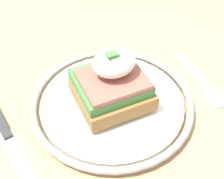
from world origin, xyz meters
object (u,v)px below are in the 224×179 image
(plate, at_px, (112,103))
(knife, at_px, (6,132))
(fork, at_px, (200,79))
(sandwich, at_px, (112,83))

(plate, xyz_separation_m, knife, (0.15, -0.02, -0.01))
(fork, distance_m, knife, 0.30)
(fork, bearing_deg, plate, -3.23)
(knife, bearing_deg, fork, 175.53)
(sandwich, bearing_deg, fork, 175.73)
(plate, height_order, fork, plate)
(plate, height_order, knife, plate)
(plate, relative_size, knife, 1.21)
(sandwich, distance_m, knife, 0.16)
(sandwich, xyz_separation_m, knife, (0.15, -0.01, -0.04))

